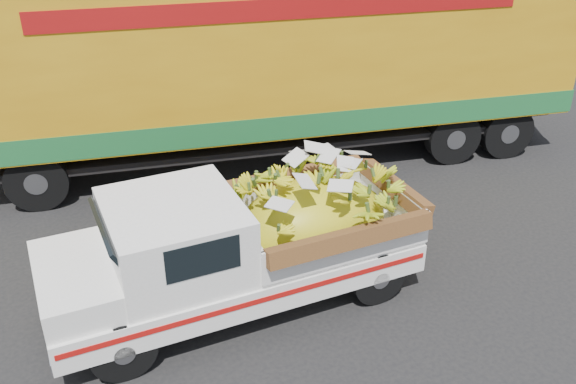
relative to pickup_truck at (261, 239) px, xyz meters
name	(u,v)px	position (x,y,z in m)	size (l,w,h in m)	color
ground	(279,327)	(-0.07, -0.76, -0.96)	(100.00, 100.00, 0.00)	black
curb	(145,130)	(-0.07, 6.55, -0.89)	(60.00, 0.25, 0.15)	gray
sidewalk	(125,100)	(-0.07, 8.65, -0.89)	(60.00, 4.00, 0.14)	gray
pickup_truck	(261,239)	(0.00, 0.00, 0.00)	(5.13, 1.92, 1.79)	black
semi_trailer	(274,59)	(2.04, 4.10, 1.16)	(12.09, 4.82, 3.80)	black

